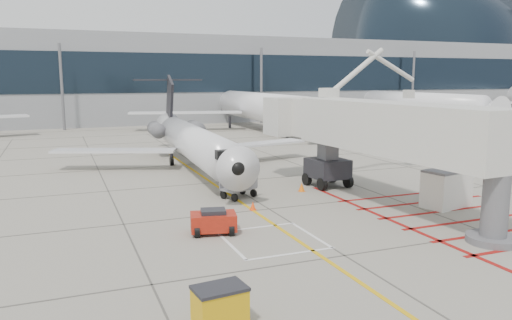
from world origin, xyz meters
name	(u,v)px	position (x,y,z in m)	size (l,w,h in m)	color
ground_plane	(301,229)	(0.00, 0.00, 0.00)	(260.00, 260.00, 0.00)	gray
regional_jet	(199,127)	(-0.96, 15.13, 3.68)	(22.30, 28.12, 7.37)	silver
jet_bridge	(393,138)	(6.53, 1.77, 3.98)	(9.43, 19.90, 7.96)	silver
pushback_tug	(213,221)	(-4.20, 0.92, 0.62)	(2.13, 1.33, 1.24)	#AC2010
spill_bin	(220,307)	(-6.65, -7.84, 0.65)	(1.49, 0.99, 1.29)	#CD9A0B
baggage_cart	(239,187)	(-0.70, 7.15, 0.66)	(2.07, 1.31, 1.31)	slate
ground_power_unit	(446,188)	(9.65, 0.77, 1.08)	(2.72, 1.59, 2.15)	white
cone_nose	(253,206)	(-0.93, 4.14, 0.24)	(0.35, 0.35, 0.49)	#FF450D
cone_side	(302,187)	(3.72, 7.30, 0.29)	(0.41, 0.41, 0.57)	orange
terminal_building	(178,79)	(10.00, 70.00, 7.00)	(180.00, 28.00, 14.00)	gray
terminal_glass_band	(198,73)	(10.00, 55.95, 8.00)	(180.00, 0.10, 6.00)	black
terminal_dome	(440,47)	(70.00, 70.00, 14.00)	(40.00, 28.00, 28.00)	black
bg_aircraft_c	(253,88)	(15.44, 46.00, 5.80)	(34.79, 38.66, 11.60)	silver
bg_aircraft_d	(408,88)	(42.62, 46.00, 5.55)	(33.28, 36.98, 11.09)	silver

